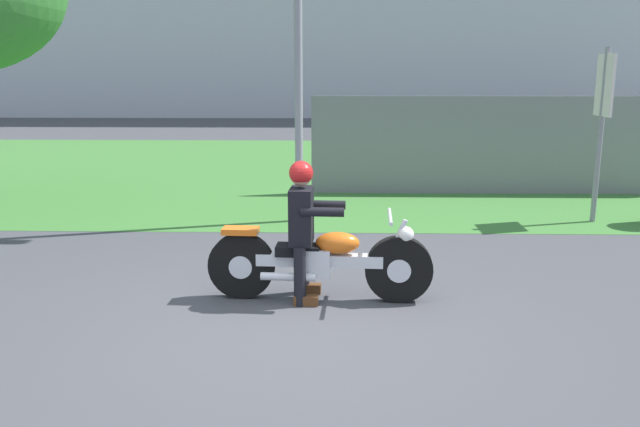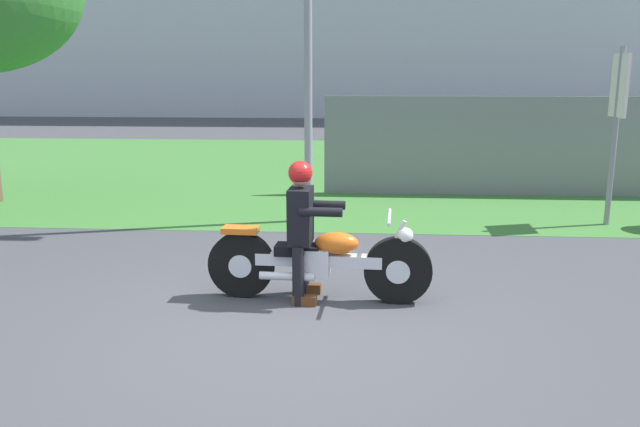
# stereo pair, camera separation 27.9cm
# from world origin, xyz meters

# --- Properties ---
(ground) EXTENTS (120.00, 120.00, 0.00)m
(ground) POSITION_xyz_m (0.00, 0.00, 0.00)
(ground) COLOR #424247
(grass_verge) EXTENTS (60.00, 12.00, 0.01)m
(grass_verge) POSITION_xyz_m (0.00, 9.56, 0.00)
(grass_verge) COLOR #3D7533
(grass_verge) RESTS_ON ground
(motorcycle_lead) EXTENTS (2.27, 0.66, 0.90)m
(motorcycle_lead) POSITION_xyz_m (0.22, 0.83, 0.41)
(motorcycle_lead) COLOR black
(motorcycle_lead) RESTS_ON ground
(rider_lead) EXTENTS (0.56, 0.48, 1.42)m
(rider_lead) POSITION_xyz_m (0.05, 0.84, 0.83)
(rider_lead) COLOR black
(rider_lead) RESTS_ON ground
(sign_banner) EXTENTS (0.08, 0.60, 2.60)m
(sign_banner) POSITION_xyz_m (4.30, 4.37, 1.72)
(sign_banner) COLOR gray
(sign_banner) RESTS_ON ground
(fence_segment) EXTENTS (7.00, 0.06, 1.80)m
(fence_segment) POSITION_xyz_m (3.41, 6.62, 0.90)
(fence_segment) COLOR slate
(fence_segment) RESTS_ON ground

